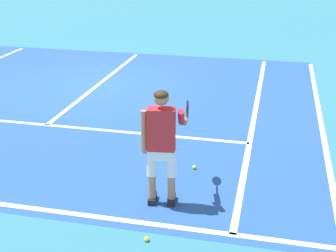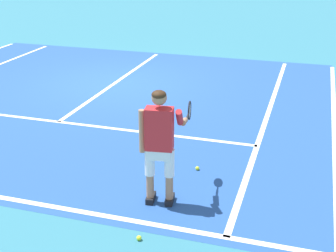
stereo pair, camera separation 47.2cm
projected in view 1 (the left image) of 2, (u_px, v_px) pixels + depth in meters
The scene contains 9 objects.
ground_plane at pixel (98, 85), 12.42m from camera, with size 80.00×80.00×0.00m, color teal.
court_inner_surface at pixel (80, 99), 11.30m from camera, with size 10.98×9.81×0.00m, color #234C93.
line_service at pixel (47, 125), 9.76m from camera, with size 8.23×0.10×0.01m, color white.
line_centre_service at pixel (102, 82), 12.66m from camera, with size 0.10×6.40×0.01m, color white.
line_singles_right at pixel (255, 113), 10.43m from camera, with size 0.10×9.41×0.01m, color white.
line_doubles_right at pixel (320, 118), 10.14m from camera, with size 0.10×9.41×0.01m, color white.
tennis_player at pixel (162, 140), 6.57m from camera, with size 0.60×1.18×1.71m.
tennis_ball_near_feet at pixel (194, 167), 7.91m from camera, with size 0.07×0.07×0.07m, color #CCE02D.
tennis_ball_by_baseline at pixel (147, 239), 6.03m from camera, with size 0.07×0.07×0.07m, color #CCE02D.
Camera 1 is at (4.48, -11.21, 3.60)m, focal length 50.95 mm.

